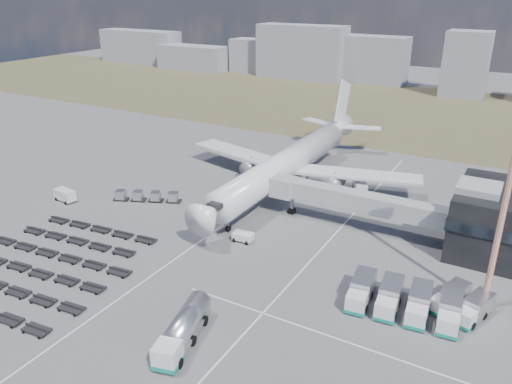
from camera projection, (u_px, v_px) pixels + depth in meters
The scene contains 15 objects.
ground at pixel (197, 254), 76.52m from camera, with size 420.00×420.00×0.00m, color #565659.
grass_strip at pixel (393, 110), 164.78m from camera, with size 420.00×90.00×0.01m, color brown.
lane_markings at pixel (262, 262), 74.47m from camera, with size 47.12×110.00×0.01m.
jet_bridge at pixel (344, 198), 83.71m from camera, with size 30.30×3.80×7.05m.
airliner at pixel (290, 162), 100.46m from camera, with size 51.59×64.53×17.62m.
skyline at pixel (367, 62), 205.13m from camera, with size 308.23×26.28×23.21m.
fuel_tanker at pixel (183, 329), 57.04m from camera, with size 5.41×11.46×3.59m.
pushback_tug at pixel (243, 237), 80.13m from camera, with size 3.27×1.84×1.48m, color silver.
utility_van at pixel (65, 195), 94.85m from camera, with size 4.37×1.98×2.33m, color silver.
catering_truck at pixel (360, 187), 98.09m from camera, with size 4.62×6.38×2.71m.
service_trucks_near at pixel (404, 300), 62.59m from camera, with size 14.08×8.70×2.98m.
service_trucks_far at pixel (462, 303), 62.34m from camera, with size 7.26×7.92×2.62m.
uld_row at pixel (147, 196), 94.79m from camera, with size 12.64×6.88×1.81m.
baggage_dollies at pixel (40, 263), 73.25m from camera, with size 28.72×27.88×0.82m.
floodlight_mast at pixel (504, 207), 58.57m from camera, with size 2.68×2.17×28.10m.
Camera 1 is at (40.99, -53.71, 38.28)m, focal length 35.00 mm.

